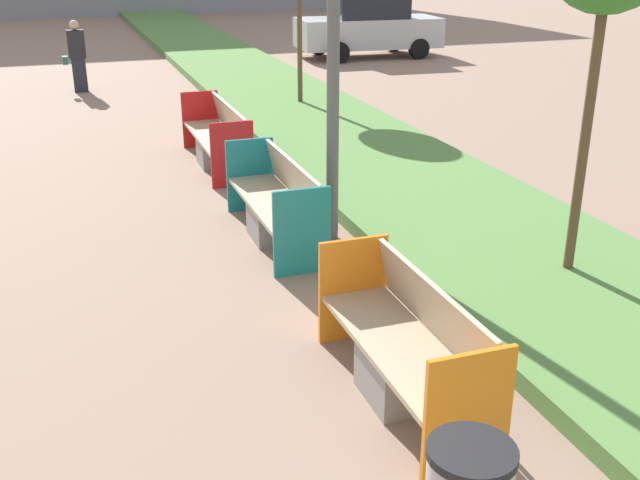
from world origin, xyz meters
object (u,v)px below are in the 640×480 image
Objects in this scene: bench_teal_frame at (277,208)px; pedestrian_walking at (77,56)px; bench_orange_frame at (405,355)px; parked_car_distant at (368,26)px; bench_red_frame at (218,141)px.

pedestrian_walking is (-1.75, 10.33, 0.44)m from bench_teal_frame.
bench_orange_frame is 0.92× the size of bench_teal_frame.
pedestrian_walking reaches higher than bench_orange_frame.
pedestrian_walking is at bearing -156.72° from parked_car_distant.
pedestrian_walking is at bearing 99.63° from bench_teal_frame.
bench_red_frame is 0.56× the size of parked_car_distant.
pedestrian_walking is (-1.75, 13.84, 0.44)m from bench_orange_frame.
pedestrian_walking is at bearing 97.21° from bench_orange_frame.
parked_car_distant is (6.68, 13.31, 0.54)m from bench_teal_frame.
bench_teal_frame is 1.37× the size of pedestrian_walking.
bench_teal_frame is 10.49m from pedestrian_walking.
parked_car_distant is (8.44, 2.98, 0.10)m from pedestrian_walking.
bench_orange_frame is 6.81m from bench_red_frame.
parked_car_distant reaches higher than pedestrian_walking.
bench_teal_frame and bench_red_frame have the same top height.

